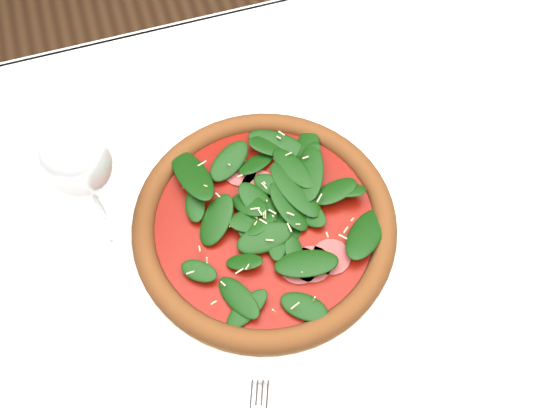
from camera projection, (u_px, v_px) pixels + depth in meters
name	position (u px, v px, depth m)	size (l,w,h in m)	color
ground	(274.00, 378.00, 1.41)	(6.00, 6.00, 0.00)	brown
dining_table	(276.00, 276.00, 0.84)	(1.21, 0.81, 0.75)	silver
plate	(265.00, 229.00, 0.75)	(0.37, 0.37, 0.02)	white
pizza	(264.00, 221.00, 0.73)	(0.41, 0.41, 0.04)	brown
wine_glass	(76.00, 162.00, 0.65)	(0.08, 0.08, 0.19)	silver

